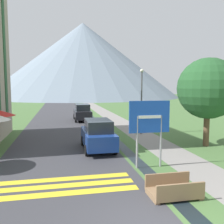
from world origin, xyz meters
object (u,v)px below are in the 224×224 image
at_px(parked_car_near, 98,135).
at_px(parked_car_far, 82,112).
at_px(road_sign, 149,123).
at_px(footbridge, 174,190).
at_px(tree_by_path, 208,89).
at_px(streetlamp, 142,96).

xyz_separation_m(parked_car_near, parked_car_far, (0.22, 12.78, 0.00)).
bearing_deg(parked_car_far, road_sign, -84.35).
bearing_deg(footbridge, parked_car_far, 94.05).
distance_m(parked_car_near, tree_by_path, 7.37).
xyz_separation_m(footbridge, tree_by_path, (5.24, 6.32, 3.39)).
relative_size(streetlamp, tree_by_path, 0.92).
xyz_separation_m(footbridge, streetlamp, (2.47, 10.89, 2.79)).
distance_m(streetlamp, tree_by_path, 5.38).
bearing_deg(tree_by_path, road_sign, -147.24).
relative_size(parked_car_near, streetlamp, 0.79).
distance_m(footbridge, tree_by_path, 8.88).
bearing_deg(tree_by_path, parked_car_far, 116.59).
xyz_separation_m(parked_car_near, streetlamp, (4.07, 4.13, 2.11)).
relative_size(footbridge, streetlamp, 0.33).
bearing_deg(footbridge, streetlamp, 77.22).
relative_size(footbridge, parked_car_near, 0.43).
height_order(parked_car_near, tree_by_path, tree_by_path).
relative_size(parked_car_near, tree_by_path, 0.72).
bearing_deg(streetlamp, road_sign, -105.96).
xyz_separation_m(road_sign, parked_car_far, (-1.63, 16.44, -1.18)).
height_order(parked_car_far, streetlamp, streetlamp).
bearing_deg(tree_by_path, footbridge, -129.67).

